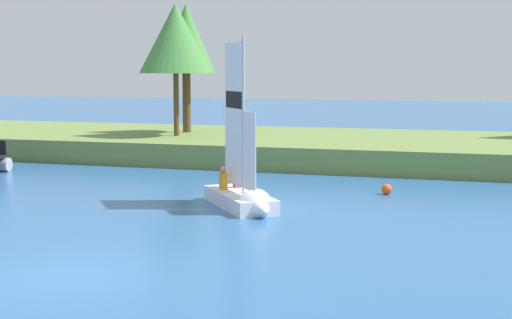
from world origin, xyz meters
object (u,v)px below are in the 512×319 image
(shoreline_tree_left, at_px, (186,39))
(sailboat, at_px, (245,194))
(shoreline_tree_midleft, at_px, (176,38))
(channel_buoy, at_px, (387,189))

(shoreline_tree_left, bearing_deg, sailboat, -61.20)
(shoreline_tree_left, relative_size, sailboat, 1.17)
(shoreline_tree_left, xyz_separation_m, shoreline_tree_midleft, (0.43, -2.32, -0.04))
(sailboat, bearing_deg, shoreline_tree_midleft, 173.94)
(shoreline_tree_midleft, distance_m, channel_buoy, 15.64)
(shoreline_tree_left, distance_m, sailboat, 18.38)
(sailboat, xyz_separation_m, channel_buoy, (3.67, 4.38, -0.30))
(shoreline_tree_midleft, bearing_deg, channel_buoy, -36.61)
(channel_buoy, bearing_deg, shoreline_tree_midleft, 143.39)
(shoreline_tree_left, bearing_deg, shoreline_tree_midleft, -79.48)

